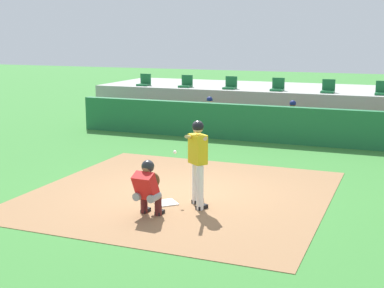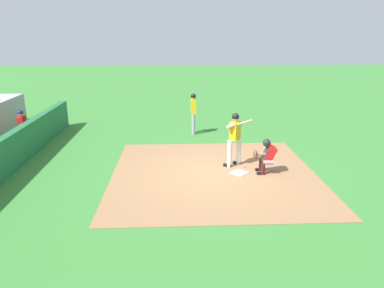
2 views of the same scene
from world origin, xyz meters
name	(u,v)px [view 1 (image 1 of 2)]	position (x,y,z in m)	size (l,w,h in m)	color
ground_plane	(180,194)	(0.00, 0.00, 0.00)	(80.00, 80.00, 0.00)	#387A33
dirt_infield	(180,193)	(0.00, 0.00, 0.01)	(6.40, 6.40, 0.01)	#936B47
home_plate	(166,203)	(0.00, -0.80, 0.02)	(0.44, 0.44, 0.02)	white
batter_at_plate	(198,158)	(0.69, -0.73, 1.04)	(0.52, 0.91, 1.80)	silver
catcher_crouched	(148,186)	(0.01, -1.62, 0.61)	(0.50, 1.56, 1.13)	gray
dugout_wall	(257,123)	(0.00, 6.50, 0.60)	(13.00, 0.30, 1.20)	#1E6638
dugout_bench	(264,130)	(0.00, 7.50, 0.23)	(11.80, 0.44, 0.45)	olive
dugout_player_0	(208,114)	(-2.02, 7.34, 0.67)	(0.49, 0.70, 1.30)	#939399
dugout_player_1	(291,119)	(0.97, 7.34, 0.67)	(0.49, 0.70, 1.30)	#939399
stands_platform	(285,104)	(0.00, 10.90, 0.70)	(15.00, 4.40, 1.40)	#9E9E99
stadium_seat_0	(144,82)	(-5.57, 9.38, 1.53)	(0.46, 0.46, 0.48)	#196033
stadium_seat_1	(186,84)	(-3.71, 9.38, 1.53)	(0.46, 0.46, 0.48)	#196033
stadium_seat_2	(230,85)	(-1.86, 9.38, 1.53)	(0.46, 0.46, 0.48)	#196033
stadium_seat_3	(278,87)	(0.00, 9.38, 1.53)	(0.46, 0.46, 0.48)	#196033
stadium_seat_4	(328,89)	(1.86, 9.38, 1.53)	(0.46, 0.46, 0.48)	#196033
stadium_seat_5	(382,91)	(3.71, 9.38, 1.53)	(0.46, 0.46, 0.48)	#196033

